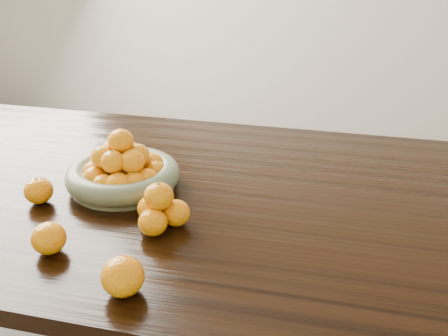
% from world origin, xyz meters
% --- Properties ---
extents(dining_table, '(2.00, 1.00, 0.75)m').
position_xyz_m(dining_table, '(0.00, 0.00, 0.66)').
color(dining_table, black).
rests_on(dining_table, ground).
extents(fruit_bowl, '(0.29, 0.29, 0.15)m').
position_xyz_m(fruit_bowl, '(-0.22, -0.02, 0.79)').
color(fruit_bowl, '#647052').
rests_on(fruit_bowl, dining_table).
extents(orange_pyramid, '(0.12, 0.12, 0.10)m').
position_xyz_m(orange_pyramid, '(-0.06, -0.18, 0.79)').
color(orange_pyramid, '#FF9A07').
rests_on(orange_pyramid, dining_table).
extents(loose_orange_0, '(0.07, 0.07, 0.06)m').
position_xyz_m(loose_orange_0, '(-0.38, -0.15, 0.78)').
color(loose_orange_0, '#FF9A07').
rests_on(loose_orange_0, dining_table).
extents(loose_orange_1, '(0.07, 0.07, 0.06)m').
position_xyz_m(loose_orange_1, '(-0.25, -0.32, 0.78)').
color(loose_orange_1, '#FF9A07').
rests_on(loose_orange_1, dining_table).
extents(loose_orange_2, '(0.08, 0.08, 0.07)m').
position_xyz_m(loose_orange_2, '(-0.05, -0.41, 0.79)').
color(loose_orange_2, '#FF9A07').
rests_on(loose_orange_2, dining_table).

